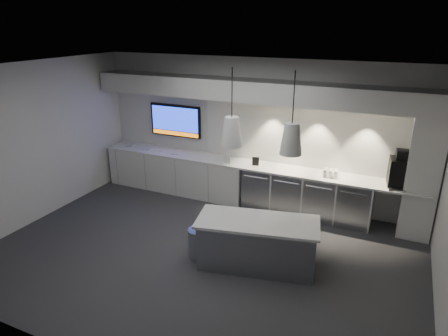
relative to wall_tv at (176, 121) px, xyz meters
The scene contains 27 objects.
floor 3.47m from the wall_tv, 52.18° to the right, with size 7.00×7.00×0.00m, color #323235.
ceiling 3.42m from the wall_tv, 52.18° to the right, with size 7.00×7.00×0.00m, color black.
wall_back 1.90m from the wall_tv, ahead, with size 7.00×7.00×0.00m, color silver.
wall_front 5.30m from the wall_tv, 68.99° to the right, with size 7.00×7.00×0.00m, color silver.
wall_left 2.92m from the wall_tv, 123.17° to the right, with size 7.00×7.00×0.00m, color silver.
back_counter 2.04m from the wall_tv, ahead, with size 6.80×0.65×0.04m, color silver.
left_base_cabinets 1.17m from the wall_tv, 61.19° to the right, with size 3.30×0.63×0.86m, color silver.
fridge_unit_a 2.45m from the wall_tv, ahead, with size 0.60×0.61×0.85m, color gray.
fridge_unit_b 3.01m from the wall_tv, ahead, with size 0.60×0.61×0.85m, color gray.
fridge_unit_c 3.60m from the wall_tv, ahead, with size 0.60×0.61×0.85m, color gray.
fridge_unit_d 4.21m from the wall_tv, ahead, with size 0.60×0.61×0.85m, color gray.
backsplash 3.10m from the wall_tv, ahead, with size 4.60×0.03×1.30m, color silver.
soffit 2.09m from the wall_tv, ahead, with size 6.90×0.60×0.40m, color silver.
column 5.11m from the wall_tv, ahead, with size 0.55×0.55×2.60m, color silver.
wall_tv is the anchor object (origin of this frame).
island 3.88m from the wall_tv, 39.69° to the right, with size 2.00×1.18×0.79m.
bin 3.42m from the wall_tv, 52.96° to the right, with size 0.36×0.36×0.50m, color gray.
coffee_machine 4.75m from the wall_tv, ahead, with size 0.41×0.57×0.66m.
sign_black 2.15m from the wall_tv, ahead, with size 0.14×0.02×0.18m, color black.
sign_white 1.62m from the wall_tv, 15.47° to the right, with size 0.18×0.02×0.14m, color silver.
cup_cluster 3.62m from the wall_tv, ahead, with size 0.27×0.17×0.15m, color white, non-canonical shape.
tray_a 1.28m from the wall_tv, 164.93° to the right, with size 0.16×0.16×0.03m, color #B4B4B4.
tray_b 0.95m from the wall_tv, 149.77° to the right, with size 0.16×0.16×0.03m, color #B4B4B4.
tray_c 0.75m from the wall_tv, 132.66° to the right, with size 0.16×0.16×0.03m, color #B4B4B4.
tray_d 0.77m from the wall_tv, 62.44° to the right, with size 0.16×0.16×0.03m, color #B4B4B4.
pendant_left 3.42m from the wall_tv, 44.53° to the right, with size 0.31×0.31×1.14m.
pendant_right 4.09m from the wall_tv, 35.67° to the right, with size 0.31×0.31×1.14m.
Camera 1 is at (2.74, -5.08, 3.67)m, focal length 32.00 mm.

